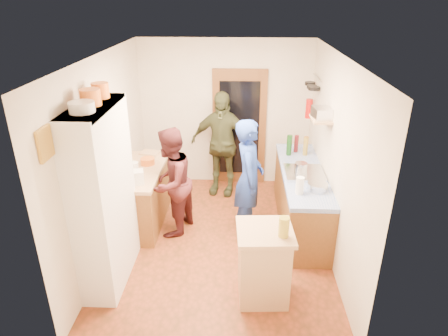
# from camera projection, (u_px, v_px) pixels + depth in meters

# --- Properties ---
(floor) EXTENTS (3.00, 4.00, 0.02)m
(floor) POSITION_uv_depth(u_px,v_px,m) (220.00, 241.00, 5.78)
(floor) COLOR brown
(floor) RESTS_ON ground
(ceiling) EXTENTS (3.00, 4.00, 0.02)m
(ceiling) POSITION_uv_depth(u_px,v_px,m) (219.00, 55.00, 4.71)
(ceiling) COLOR silver
(ceiling) RESTS_ON ground
(wall_back) EXTENTS (3.00, 0.02, 2.60)m
(wall_back) POSITION_uv_depth(u_px,v_px,m) (225.00, 114.00, 7.08)
(wall_back) COLOR beige
(wall_back) RESTS_ON ground
(wall_front) EXTENTS (3.00, 0.02, 2.60)m
(wall_front) POSITION_uv_depth(u_px,v_px,m) (206.00, 247.00, 3.41)
(wall_front) COLOR beige
(wall_front) RESTS_ON ground
(wall_left) EXTENTS (0.02, 4.00, 2.60)m
(wall_left) POSITION_uv_depth(u_px,v_px,m) (106.00, 155.00, 5.31)
(wall_left) COLOR beige
(wall_left) RESTS_ON ground
(wall_right) EXTENTS (0.02, 4.00, 2.60)m
(wall_right) POSITION_uv_depth(u_px,v_px,m) (335.00, 159.00, 5.18)
(wall_right) COLOR beige
(wall_right) RESTS_ON ground
(door_frame) EXTENTS (0.95, 0.06, 2.10)m
(door_frame) POSITION_uv_depth(u_px,v_px,m) (239.00, 128.00, 7.13)
(door_frame) COLOR brown
(door_frame) RESTS_ON ground
(door_glass) EXTENTS (0.70, 0.02, 1.70)m
(door_glass) POSITION_uv_depth(u_px,v_px,m) (239.00, 129.00, 7.10)
(door_glass) COLOR black
(door_glass) RESTS_ON door_frame
(hutch_body) EXTENTS (0.40, 1.20, 2.20)m
(hutch_body) POSITION_uv_depth(u_px,v_px,m) (104.00, 198.00, 4.65)
(hutch_body) COLOR white
(hutch_body) RESTS_ON ground
(hutch_top_shelf) EXTENTS (0.40, 1.14, 0.04)m
(hutch_top_shelf) POSITION_uv_depth(u_px,v_px,m) (92.00, 107.00, 4.21)
(hutch_top_shelf) COLOR white
(hutch_top_shelf) RESTS_ON hutch_body
(plate_stack) EXTENTS (0.26, 0.26, 0.11)m
(plate_stack) POSITION_uv_depth(u_px,v_px,m) (82.00, 107.00, 3.95)
(plate_stack) COLOR white
(plate_stack) RESTS_ON hutch_top_shelf
(orange_pot_a) EXTENTS (0.22, 0.22, 0.17)m
(orange_pot_a) POSITION_uv_depth(u_px,v_px,m) (90.00, 97.00, 4.17)
(orange_pot_a) COLOR orange
(orange_pot_a) RESTS_ON hutch_top_shelf
(orange_pot_b) EXTENTS (0.19, 0.19, 0.17)m
(orange_pot_b) POSITION_uv_depth(u_px,v_px,m) (100.00, 90.00, 4.46)
(orange_pot_b) COLOR orange
(orange_pot_b) RESTS_ON hutch_top_shelf
(left_counter_base) EXTENTS (0.60, 1.40, 0.85)m
(left_counter_base) POSITION_uv_depth(u_px,v_px,m) (142.00, 198.00, 6.06)
(left_counter_base) COLOR brown
(left_counter_base) RESTS_ON ground
(left_counter_top) EXTENTS (0.64, 1.44, 0.05)m
(left_counter_top) POSITION_uv_depth(u_px,v_px,m) (140.00, 171.00, 5.88)
(left_counter_top) COLOR tan
(left_counter_top) RESTS_ON left_counter_base
(toaster) EXTENTS (0.29, 0.23, 0.19)m
(toaster) POSITION_uv_depth(u_px,v_px,m) (134.00, 177.00, 5.39)
(toaster) COLOR white
(toaster) RESTS_ON left_counter_top
(kettle) EXTENTS (0.16, 0.16, 0.17)m
(kettle) POSITION_uv_depth(u_px,v_px,m) (133.00, 168.00, 5.70)
(kettle) COLOR white
(kettle) RESTS_ON left_counter_top
(orange_bowl) EXTENTS (0.25, 0.25, 0.10)m
(orange_bowl) POSITION_uv_depth(u_px,v_px,m) (148.00, 161.00, 6.02)
(orange_bowl) COLOR orange
(orange_bowl) RESTS_ON left_counter_top
(chopping_board) EXTENTS (0.34, 0.28, 0.02)m
(chopping_board) POSITION_uv_depth(u_px,v_px,m) (150.00, 153.00, 6.43)
(chopping_board) COLOR tan
(chopping_board) RESTS_ON left_counter_top
(right_counter_base) EXTENTS (0.60, 2.20, 0.84)m
(right_counter_base) POSITION_uv_depth(u_px,v_px,m) (301.00, 200.00, 6.01)
(right_counter_base) COLOR brown
(right_counter_base) RESTS_ON ground
(right_counter_top) EXTENTS (0.62, 2.22, 0.06)m
(right_counter_top) POSITION_uv_depth(u_px,v_px,m) (303.00, 173.00, 5.83)
(right_counter_top) COLOR #1D43AD
(right_counter_top) RESTS_ON right_counter_base
(hob) EXTENTS (0.55, 0.58, 0.04)m
(hob) POSITION_uv_depth(u_px,v_px,m) (304.00, 173.00, 5.70)
(hob) COLOR silver
(hob) RESTS_ON right_counter_top
(pot_on_hob) EXTENTS (0.18, 0.18, 0.12)m
(pot_on_hob) POSITION_uv_depth(u_px,v_px,m) (301.00, 167.00, 5.71)
(pot_on_hob) COLOR silver
(pot_on_hob) RESTS_ON hob
(bottle_a) EXTENTS (0.10, 0.10, 0.33)m
(bottle_a) POSITION_uv_depth(u_px,v_px,m) (289.00, 145.00, 6.31)
(bottle_a) COLOR #143F14
(bottle_a) RESTS_ON right_counter_top
(bottle_b) EXTENTS (0.08, 0.08, 0.28)m
(bottle_b) POSITION_uv_depth(u_px,v_px,m) (296.00, 144.00, 6.45)
(bottle_b) COLOR #591419
(bottle_b) RESTS_ON right_counter_top
(bottle_c) EXTENTS (0.08, 0.08, 0.31)m
(bottle_c) POSITION_uv_depth(u_px,v_px,m) (306.00, 146.00, 6.31)
(bottle_c) COLOR olive
(bottle_c) RESTS_ON right_counter_top
(paper_towel) EXTENTS (0.13, 0.13, 0.23)m
(paper_towel) POSITION_uv_depth(u_px,v_px,m) (300.00, 186.00, 5.12)
(paper_towel) COLOR white
(paper_towel) RESTS_ON right_counter_top
(mixing_bowl) EXTENTS (0.29, 0.29, 0.10)m
(mixing_bowl) POSITION_uv_depth(u_px,v_px,m) (317.00, 187.00, 5.24)
(mixing_bowl) COLOR silver
(mixing_bowl) RESTS_ON right_counter_top
(island_base) EXTENTS (0.58, 0.58, 0.86)m
(island_base) POSITION_uv_depth(u_px,v_px,m) (263.00, 265.00, 4.57)
(island_base) COLOR tan
(island_base) RESTS_ON ground
(island_top) EXTENTS (0.66, 0.66, 0.05)m
(island_top) POSITION_uv_depth(u_px,v_px,m) (265.00, 232.00, 4.38)
(island_top) COLOR tan
(island_top) RESTS_ON island_base
(cutting_board) EXTENTS (0.37, 0.30, 0.02)m
(cutting_board) POSITION_uv_depth(u_px,v_px,m) (260.00, 229.00, 4.42)
(cutting_board) COLOR white
(cutting_board) RESTS_ON island_top
(oil_jar) EXTENTS (0.12, 0.12, 0.23)m
(oil_jar) POSITION_uv_depth(u_px,v_px,m) (284.00, 227.00, 4.22)
(oil_jar) COLOR #AD9E2D
(oil_jar) RESTS_ON island_top
(pan_rail) EXTENTS (0.02, 0.65, 0.02)m
(pan_rail) POSITION_uv_depth(u_px,v_px,m) (317.00, 78.00, 6.27)
(pan_rail) COLOR silver
(pan_rail) RESTS_ON wall_right
(pan_hang_a) EXTENTS (0.18, 0.18, 0.05)m
(pan_hang_a) POSITION_uv_depth(u_px,v_px,m) (314.00, 88.00, 6.17)
(pan_hang_a) COLOR black
(pan_hang_a) RESTS_ON pan_rail
(pan_hang_b) EXTENTS (0.16, 0.16, 0.05)m
(pan_hang_b) POSITION_uv_depth(u_px,v_px,m) (312.00, 87.00, 6.36)
(pan_hang_b) COLOR black
(pan_hang_b) RESTS_ON pan_rail
(pan_hang_c) EXTENTS (0.17, 0.17, 0.05)m
(pan_hang_c) POSITION_uv_depth(u_px,v_px,m) (310.00, 83.00, 6.53)
(pan_hang_c) COLOR black
(pan_hang_c) RESTS_ON pan_rail
(wall_shelf) EXTENTS (0.26, 0.42, 0.03)m
(wall_shelf) POSITION_uv_depth(u_px,v_px,m) (321.00, 119.00, 5.44)
(wall_shelf) COLOR tan
(wall_shelf) RESTS_ON wall_right
(radio) EXTENTS (0.26, 0.32, 0.15)m
(radio) POSITION_uv_depth(u_px,v_px,m) (322.00, 113.00, 5.40)
(radio) COLOR silver
(radio) RESTS_ON wall_shelf
(ext_bracket) EXTENTS (0.06, 0.10, 0.04)m
(ext_bracket) POSITION_uv_depth(u_px,v_px,m) (312.00, 112.00, 6.67)
(ext_bracket) COLOR black
(ext_bracket) RESTS_ON wall_right
(fire_extinguisher) EXTENTS (0.11, 0.11, 0.32)m
(fire_extinguisher) POSITION_uv_depth(u_px,v_px,m) (309.00, 109.00, 6.66)
(fire_extinguisher) COLOR red
(fire_extinguisher) RESTS_ON wall_right
(picture_frame) EXTENTS (0.03, 0.25, 0.30)m
(picture_frame) POSITION_uv_depth(u_px,v_px,m) (45.00, 144.00, 3.59)
(picture_frame) COLOR gold
(picture_frame) RESTS_ON wall_left
(person_hob) EXTENTS (0.43, 0.64, 1.73)m
(person_hob) POSITION_uv_depth(u_px,v_px,m) (251.00, 179.00, 5.64)
(person_hob) COLOR #1F3B99
(person_hob) RESTS_ON ground
(person_left) EXTENTS (0.83, 0.94, 1.61)m
(person_left) POSITION_uv_depth(u_px,v_px,m) (174.00, 182.00, 5.70)
(person_left) COLOR #461B1E
(person_left) RESTS_ON ground
(person_back) EXTENTS (1.14, 0.66, 1.82)m
(person_back) POSITION_uv_depth(u_px,v_px,m) (222.00, 144.00, 6.80)
(person_back) COLOR #373C22
(person_back) RESTS_ON ground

